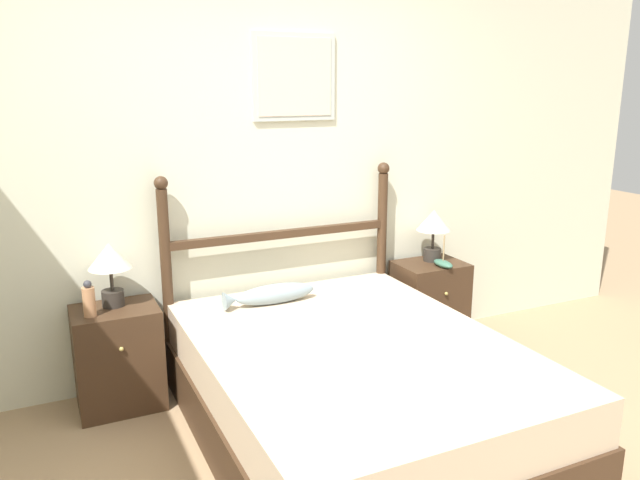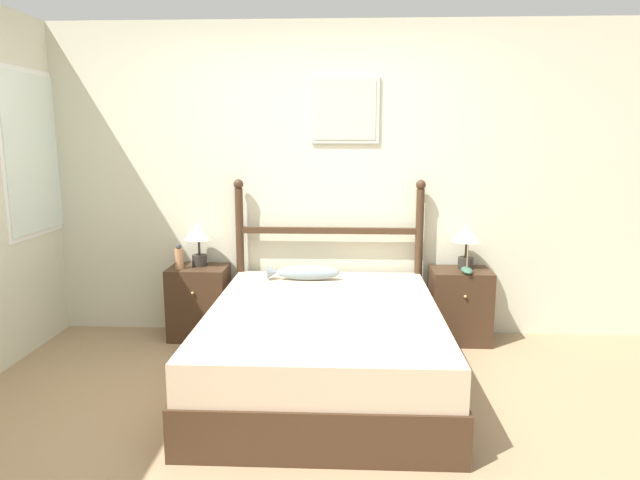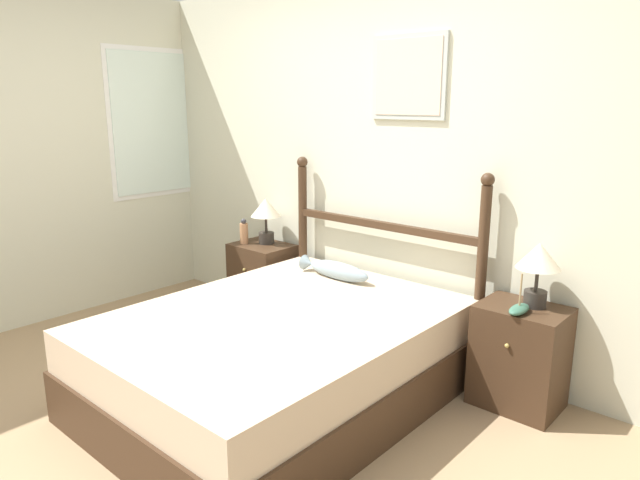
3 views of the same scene
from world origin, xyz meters
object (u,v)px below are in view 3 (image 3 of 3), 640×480
Objects in this scene: bed at (280,357)px; table_lamp_left at (266,212)px; nightstand_right at (519,356)px; nightstand_left at (263,280)px; model_boat at (519,309)px; fish_pillow at (335,270)px; table_lamp_right at (538,262)px; bottle at (244,232)px.

table_lamp_left is at bearing 139.60° from bed.
table_lamp_left is at bearing 178.73° from nightstand_right.
nightstand_left is 1.63× the size of table_lamp_left.
model_boat reaches higher than fish_pillow.
bed is 1.36m from nightstand_left.
model_boat is (-0.02, -0.16, -0.23)m from table_lamp_right.
bed is 3.60× the size of fish_pillow.
table_lamp_right is (2.16, 0.04, 0.55)m from nightstand_left.
nightstand_left is 1.63× the size of table_lamp_right.
model_boat is (2.27, -0.05, -0.07)m from bottle.
table_lamp_right is 1.33m from fish_pillow.
table_lamp_right reaches higher than bed.
nightstand_right reaches higher than bed.
table_lamp_left reaches higher than model_boat.
bed is 0.81m from fish_pillow.
model_boat is (2.14, -0.16, -0.23)m from table_lamp_left.
bottle is at bearing -178.25° from nightstand_right.
fish_pillow is at bearing -178.87° from model_boat.
nightstand_left is at bearing -178.82° from table_lamp_right.
table_lamp_left is at bearing 40.61° from bottle.
bed is at bearing -75.31° from fish_pillow.
table_lamp_right is 2.30m from bottle.
table_lamp_right reaches higher than model_boat.
table_lamp_left is at bearing 179.93° from table_lamp_right.
nightstand_right is at bearing 0.00° from nightstand_left.
model_boat is at bearing 34.35° from bed.
nightstand_right is 1.05× the size of fish_pillow.
nightstand_right is 0.56m from table_lamp_right.
nightstand_right is (1.06, 0.85, 0.03)m from bed.
nightstand_left is 2.13m from nightstand_right.
nightstand_left is 2.23m from table_lamp_right.
bed is 5.58× the size of table_lamp_right.
nightstand_right is 2.19m from table_lamp_left.
model_boat is 1.27m from fish_pillow.
nightstand_left is 2.66× the size of model_boat.
table_lamp_left is 1.00× the size of table_lamp_right.
bottle is 1.01m from fish_pillow.
table_lamp_right is at bearing 39.17° from bed.
table_lamp_left is (-2.12, 0.05, 0.55)m from nightstand_right.
nightstand_right is 1.63× the size of table_lamp_right.
table_lamp_right is (0.04, 0.04, 0.55)m from nightstand_right.
table_lamp_left and table_lamp_right have the same top height.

